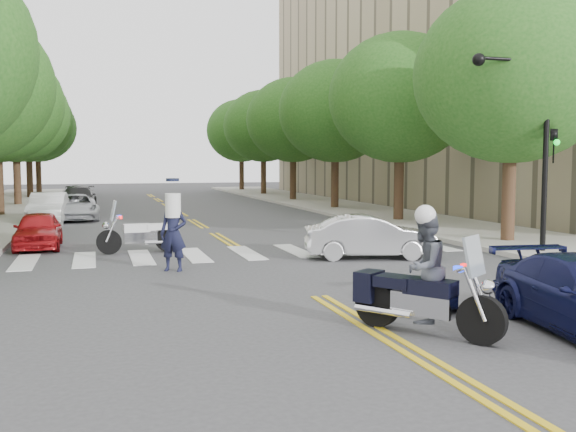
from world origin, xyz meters
name	(u,v)px	position (x,y,z in m)	size (l,w,h in m)	color
ground	(319,297)	(0.00, 0.00, 0.00)	(140.00, 140.00, 0.00)	#38383A
sidewalk_right	(346,208)	(9.50, 22.00, 0.07)	(5.00, 60.00, 0.15)	#9E9991
building_right	(547,42)	(26.00, 26.00, 11.00)	(26.00, 44.00, 22.00)	tan
tree_l_3	(15,115)	(-8.80, 30.00, 5.55)	(6.40, 6.40, 8.45)	#382316
tree_l_4	(28,122)	(-8.80, 38.00, 5.55)	(6.40, 6.40, 8.45)	#382316
tree_l_5	(37,128)	(-8.80, 46.00, 5.55)	(6.40, 6.40, 8.45)	#382316
tree_r_0	(512,75)	(8.80, 6.00, 5.55)	(6.40, 6.40, 8.45)	#382316
tree_r_1	(400,98)	(8.80, 14.00, 5.55)	(6.40, 6.40, 8.45)	#382316
tree_r_2	(335,111)	(8.80, 22.00, 5.55)	(6.40, 6.40, 8.45)	#382316
tree_r_3	(293,120)	(8.80, 30.00, 5.55)	(6.40, 6.40, 8.45)	#382316
tree_r_4	(263,126)	(8.80, 38.00, 5.55)	(6.40, 6.40, 8.45)	#382316
tree_r_5	(241,131)	(8.80, 46.00, 5.55)	(6.40, 6.40, 8.45)	#382316
traffic_signal_pole	(532,127)	(7.72, 3.50, 3.72)	(2.82, 0.42, 6.00)	black
motorcycle_police	(421,277)	(0.59, -3.14, 0.92)	(1.72, 2.22, 2.08)	black
motorcycle_parked	(146,234)	(-2.88, 7.50, 0.55)	(2.47, 0.63, 1.59)	black
officer_standing	(173,234)	(-2.47, 3.96, 0.94)	(0.69, 0.45, 1.88)	black
convertible	(370,237)	(3.15, 4.50, 0.61)	(1.30, 3.72, 1.22)	silver
parked_car_a	(38,230)	(-6.07, 9.50, 0.58)	(1.38, 3.43, 1.17)	#A31115
parked_car_b	(48,208)	(-6.30, 18.00, 0.68)	(1.45, 4.15, 1.37)	white
parked_car_c	(75,207)	(-5.20, 19.50, 0.60)	(2.00, 4.34, 1.21)	#989A9F
parked_car_d	(78,199)	(-5.20, 25.16, 0.68)	(1.90, 4.68, 1.36)	black
parked_car_e	(81,193)	(-5.20, 32.55, 0.65)	(1.53, 3.81, 1.30)	#AFAEB4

